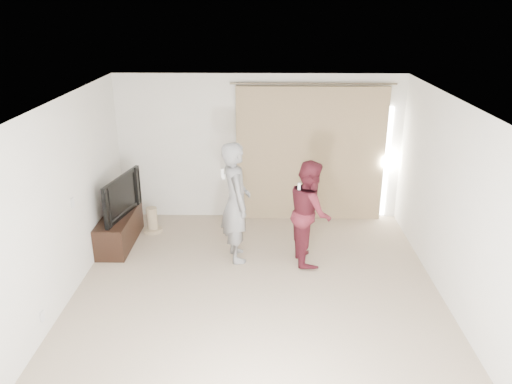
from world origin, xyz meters
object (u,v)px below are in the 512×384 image
at_px(person_woman, 310,212).
at_px(person_man, 236,202).
at_px(tv_console, 120,229).
at_px(tv, 116,196).

bearing_deg(person_woman, person_man, 177.53).
height_order(tv_console, person_man, person_man).
relative_size(tv, person_woman, 0.73).
relative_size(tv_console, person_man, 0.72).
distance_m(tv, person_woman, 3.08).
bearing_deg(tv, person_woman, -87.42).
bearing_deg(person_woman, tv, 170.66).
bearing_deg(person_man, tv, 166.85).
bearing_deg(person_woman, tv_console, 170.66).
height_order(tv, person_woman, person_woman).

